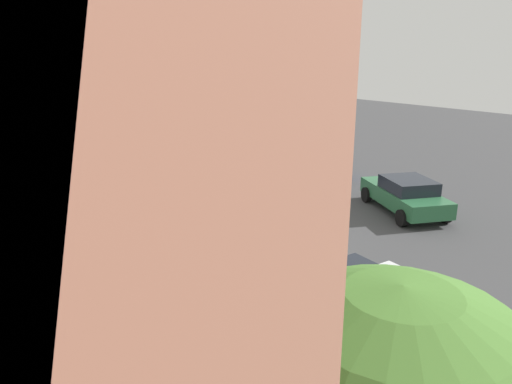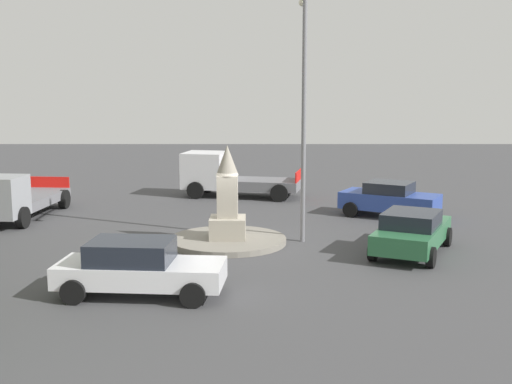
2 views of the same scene
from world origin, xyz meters
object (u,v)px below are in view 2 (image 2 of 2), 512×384
object	(u,v)px
streetlamp	(304,91)
car_green_passing	(412,231)
monument	(228,201)
truck_white_approaching	(225,176)
car_white_far_side	(138,267)
car_blue_parked_left	(390,199)
truck_grey_parked_right	(11,198)

from	to	relation	value
streetlamp	car_green_passing	xyz separation A→B (m)	(-1.68, -3.45, -4.51)
monument	truck_white_approaching	bearing A→B (deg)	3.14
car_white_far_side	monument	bearing A→B (deg)	-20.13
streetlamp	car_white_far_side	size ratio (longest dim) A/B	1.99
car_blue_parked_left	truck_grey_parked_right	size ratio (longest dim) A/B	0.73
monument	car_white_far_side	world-z (taller)	monument
streetlamp	car_blue_parked_left	size ratio (longest dim) A/B	2.05
car_green_passing	streetlamp	bearing A→B (deg)	64.10
car_green_passing	truck_white_approaching	size ratio (longest dim) A/B	0.76
monument	streetlamp	xyz separation A→B (m)	(0.28, -2.63, 3.77)
car_green_passing	car_blue_parked_left	bearing A→B (deg)	-4.78
streetlamp	car_green_passing	size ratio (longest dim) A/B	1.91
car_blue_parked_left	truck_grey_parked_right	bearing A→B (deg)	93.36
monument	truck_white_approaching	size ratio (longest dim) A/B	0.53
car_green_passing	truck_grey_parked_right	bearing A→B (deg)	71.11
truck_grey_parked_right	car_white_far_side	bearing A→B (deg)	-143.99
car_green_passing	car_blue_parked_left	size ratio (longest dim) A/B	1.07
streetlamp	truck_grey_parked_right	size ratio (longest dim) A/B	1.49
car_white_far_side	car_blue_parked_left	world-z (taller)	car_blue_parked_left
monument	streetlamp	size ratio (longest dim) A/B	0.37
car_white_far_side	truck_grey_parked_right	bearing A→B (deg)	36.01
car_white_far_side	truck_grey_parked_right	xyz separation A→B (m)	(9.43, 6.85, 0.18)
car_green_passing	truck_grey_parked_right	size ratio (longest dim) A/B	0.78
monument	car_green_passing	world-z (taller)	monument
streetlamp	truck_grey_parked_right	world-z (taller)	streetlamp
monument	car_blue_parked_left	bearing A→B (deg)	-54.77
car_white_far_side	car_green_passing	bearing A→B (deg)	-62.29
monument	car_white_far_side	xyz separation A→B (m)	(-5.69, 2.08, -0.73)
monument	streetlamp	distance (m)	4.60
monument	car_blue_parked_left	size ratio (longest dim) A/B	0.75
monument	truck_white_approaching	distance (m)	9.87
streetlamp	car_white_far_side	distance (m)	8.83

